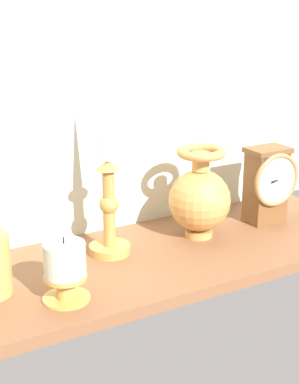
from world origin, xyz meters
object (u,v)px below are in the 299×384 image
Objects in this scene: pillar_candle_front at (65,268)px; brass_vase_bulbous at (200,197)px; mantel_clock at (268,184)px; candlestick_tall_left at (109,198)px.

brass_vase_bulbous is at bearing 18.71° from pillar_candle_front.
pillar_candle_front is (-56.05, -12.02, -3.55)cm from mantel_clock.
candlestick_tall_left reaches higher than pillar_candle_front.
mantel_clock is 40.70cm from candlestick_tall_left.
mantel_clock is 0.49× the size of candlestick_tall_left.
mantel_clock is 0.89× the size of brass_vase_bulbous.
candlestick_tall_left is at bearing 177.02° from mantel_clock.
pillar_candle_front is (-37.03, -12.54, -3.30)cm from brass_vase_bulbous.
pillar_candle_front is (-15.50, -14.13, -6.32)cm from candlestick_tall_left.
candlestick_tall_left is at bearing 175.78° from brass_vase_bulbous.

